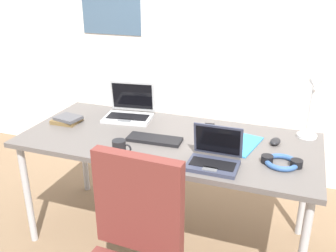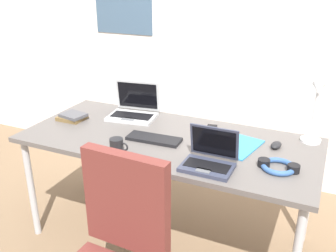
% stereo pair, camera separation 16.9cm
% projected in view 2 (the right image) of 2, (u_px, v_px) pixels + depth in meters
% --- Properties ---
extents(ground_plane, '(12.00, 12.00, 0.00)m').
position_uv_depth(ground_plane, '(168.00, 236.00, 2.59)').
color(ground_plane, '#7A6047').
extents(wall_back, '(6.00, 0.13, 2.60)m').
position_uv_depth(wall_back, '(224.00, 23.00, 3.02)').
color(wall_back, silver).
rests_on(wall_back, ground_plane).
extents(desk, '(1.80, 0.80, 0.74)m').
position_uv_depth(desk, '(168.00, 146.00, 2.33)').
color(desk, '#595451').
rests_on(desk, ground_plane).
extents(desk_lamp, '(0.12, 0.18, 0.40)m').
position_uv_depth(desk_lamp, '(315.00, 112.00, 2.16)').
color(desk_lamp, white).
rests_on(desk_lamp, desk).
extents(laptop_front_left, '(0.35, 0.29, 0.24)m').
position_uv_depth(laptop_front_left, '(134.00, 110.00, 2.63)').
color(laptop_front_left, '#B7BABC').
rests_on(laptop_front_left, desk).
extents(laptop_back_right, '(0.27, 0.22, 0.20)m').
position_uv_depth(laptop_back_right, '(209.00, 159.00, 1.96)').
color(laptop_back_right, '#33384C').
rests_on(laptop_back_right, desk).
extents(external_keyboard, '(0.34, 0.14, 0.02)m').
position_uv_depth(external_keyboard, '(154.00, 139.00, 2.27)').
color(external_keyboard, black).
rests_on(external_keyboard, desk).
extents(computer_mouse, '(0.07, 0.10, 0.03)m').
position_uv_depth(computer_mouse, '(276.00, 145.00, 2.18)').
color(computer_mouse, black).
rests_on(computer_mouse, desk).
extents(cell_phone, '(0.09, 0.15, 0.01)m').
position_uv_depth(cell_phone, '(211.00, 129.00, 2.43)').
color(cell_phone, black).
rests_on(cell_phone, desk).
extents(headphones, '(0.21, 0.18, 0.04)m').
position_uv_depth(headphones, '(278.00, 166.00, 1.94)').
color(headphones, '#335999').
rests_on(headphones, desk).
extents(book_stack, '(0.20, 0.16, 0.05)m').
position_uv_depth(book_stack, '(72.00, 117.00, 2.59)').
color(book_stack, brown).
rests_on(book_stack, desk).
extents(paper_folder_near_lamp, '(0.29, 0.35, 0.01)m').
position_uv_depth(paper_folder_near_lamp, '(236.00, 145.00, 2.20)').
color(paper_folder_near_lamp, '#338CC6').
rests_on(paper_folder_near_lamp, desk).
extents(coffee_mug, '(0.11, 0.08, 0.09)m').
position_uv_depth(coffee_mug, '(117.00, 146.00, 2.10)').
color(coffee_mug, black).
rests_on(coffee_mug, desk).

